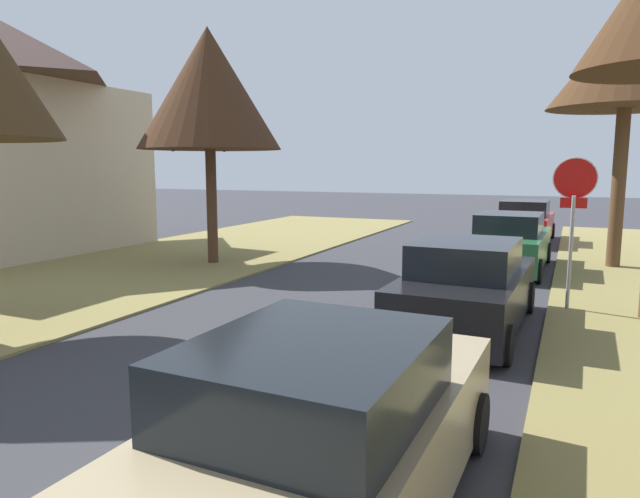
# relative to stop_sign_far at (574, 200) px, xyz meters

# --- Properties ---
(stop_sign_far) EXTENTS (0.81, 0.48, 2.95)m
(stop_sign_far) POSITION_rel_stop_sign_far_xyz_m (0.00, 0.00, 0.00)
(stop_sign_far) COLOR #9EA0A5
(stop_sign_far) RESTS_ON grass_verge_right
(street_tree_right_far) EXTENTS (4.04, 4.04, 6.98)m
(street_tree_right_far) POSITION_rel_stop_sign_far_xyz_m (1.11, 5.75, 3.48)
(street_tree_right_far) COLOR brown
(street_tree_right_far) RESTS_ON grass_verge_right
(street_tree_left_mid_b) EXTENTS (4.04, 4.04, 6.61)m
(street_tree_left_mid_b) POSITION_rel_stop_sign_far_xyz_m (-9.53, 1.76, 2.79)
(street_tree_left_mid_b) COLOR #4F3422
(street_tree_left_mid_b) RESTS_ON grass_verge_left
(parked_sedan_tan) EXTENTS (2.03, 4.44, 1.57)m
(parked_sedan_tan) POSITION_rel_stop_sign_far_xyz_m (-1.69, -8.10, -1.45)
(parked_sedan_tan) COLOR tan
(parked_sedan_tan) RESTS_ON ground
(parked_sedan_black) EXTENTS (2.03, 4.44, 1.57)m
(parked_sedan_black) POSITION_rel_stop_sign_far_xyz_m (-1.61, -2.09, -1.45)
(parked_sedan_black) COLOR black
(parked_sedan_black) RESTS_ON ground
(parked_sedan_green) EXTENTS (2.03, 4.44, 1.57)m
(parked_sedan_green) POSITION_rel_stop_sign_far_xyz_m (-1.53, 4.23, -1.45)
(parked_sedan_green) COLOR #28663D
(parked_sedan_green) RESTS_ON ground
(parked_sedan_red) EXTENTS (2.03, 4.44, 1.57)m
(parked_sedan_red) POSITION_rel_stop_sign_far_xyz_m (-1.61, 10.58, -1.45)
(parked_sedan_red) COLOR red
(parked_sedan_red) RESTS_ON ground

